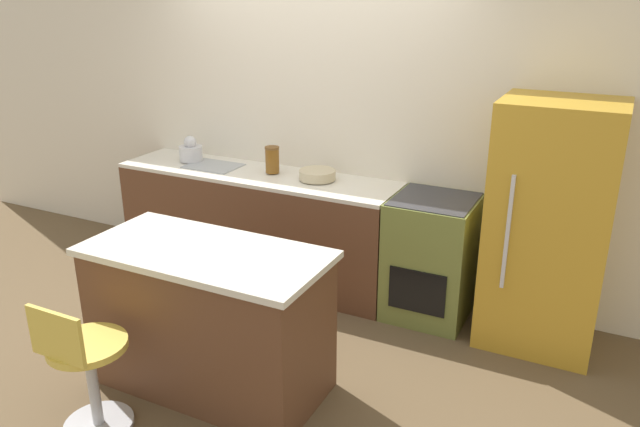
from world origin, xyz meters
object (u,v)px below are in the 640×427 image
object	(u,v)px
kettle	(191,151)
mixing_bowl	(317,175)
oven_range	(431,258)
stool_chair	(86,369)
refrigerator	(549,227)

from	to	relation	value
kettle	mixing_bowl	size ratio (longest dim) A/B	0.76
oven_range	mixing_bowl	bearing A→B (deg)	177.31
oven_range	stool_chair	distance (m)	2.44
stool_chair	mixing_bowl	size ratio (longest dim) A/B	2.88
refrigerator	mixing_bowl	distance (m)	1.73
kettle	mixing_bowl	bearing A→B (deg)	0.00
stool_chair	mixing_bowl	world-z (taller)	mixing_bowl
oven_range	kettle	distance (m)	2.23
oven_range	mixing_bowl	size ratio (longest dim) A/B	3.22
oven_range	refrigerator	xyz separation A→B (m)	(0.77, -0.02, 0.38)
refrigerator	kettle	size ratio (longest dim) A/B	7.82
refrigerator	mixing_bowl	size ratio (longest dim) A/B	5.91
refrigerator	oven_range	bearing A→B (deg)	178.89
kettle	mixing_bowl	xyz separation A→B (m)	(1.21, 0.00, -0.05)
oven_range	kettle	bearing A→B (deg)	178.82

